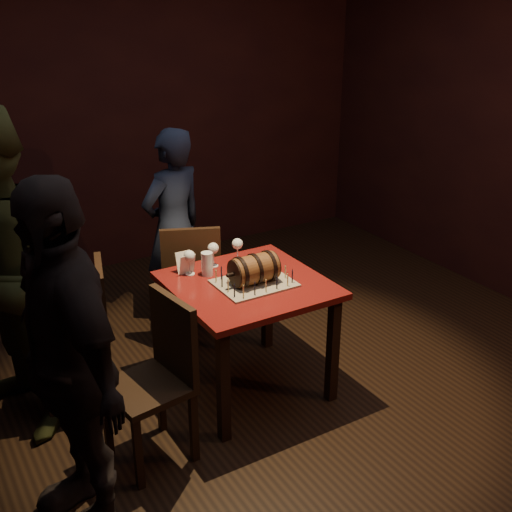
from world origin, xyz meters
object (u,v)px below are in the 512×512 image
at_px(pint_of_ale, 207,264).
at_px(chair_left_rear, 88,329).
at_px(barrel_cake, 254,269).
at_px(wine_glass_left, 189,257).
at_px(pub_table, 248,298).
at_px(person_back, 174,228).
at_px(wine_glass_right, 237,245).
at_px(person_left_front, 67,362).
at_px(chair_left_front, 160,371).
at_px(wine_glass_mid, 213,249).
at_px(chair_back, 191,278).
at_px(person_left_rear, 2,280).

bearing_deg(pint_of_ale, chair_left_rear, 170.64).
xyz_separation_m(barrel_cake, pint_of_ale, (-0.18, 0.26, -0.03)).
distance_m(barrel_cake, wine_glass_left, 0.42).
xyz_separation_m(pub_table, wine_glass_left, (-0.25, 0.28, 0.23)).
bearing_deg(person_back, chair_left_rear, 23.20).
relative_size(wine_glass_right, person_left_front, 0.09).
bearing_deg(pub_table, wine_glass_left, 131.35).
bearing_deg(chair_left_front, wine_glass_mid, 43.46).
relative_size(wine_glass_left, wine_glass_right, 1.00).
relative_size(wine_glass_mid, pint_of_ale, 1.07).
bearing_deg(chair_back, wine_glass_right, -65.61).
relative_size(wine_glass_left, person_left_front, 0.09).
xyz_separation_m(wine_glass_right, chair_left_rear, (-1.01, 0.04, -0.35)).
height_order(pint_of_ale, chair_back, chair_back).
bearing_deg(pint_of_ale, wine_glass_mid, 46.40).
bearing_deg(pint_of_ale, wine_glass_right, 18.14).
xyz_separation_m(pint_of_ale, person_left_front, (-1.07, -0.74, 0.04)).
height_order(chair_left_rear, person_left_rear, person_left_rear).
bearing_deg(chair_left_rear, person_left_rear, 178.21).
height_order(pub_table, person_left_rear, person_left_rear).
bearing_deg(barrel_cake, wine_glass_right, 76.51).
xyz_separation_m(wine_glass_right, person_left_rear, (-1.44, 0.05, 0.07)).
bearing_deg(wine_glass_mid, person_left_front, -144.31).
xyz_separation_m(wine_glass_mid, chair_left_rear, (-0.84, 0.02, -0.34)).
distance_m(pub_table, wine_glass_left, 0.44).
xyz_separation_m(chair_left_front, person_left_front, (-0.52, -0.22, 0.34)).
distance_m(pint_of_ale, chair_left_front, 0.81).
height_order(chair_back, chair_left_front, same).
distance_m(pub_table, pint_of_ale, 0.33).
bearing_deg(chair_back, chair_left_rear, -158.57).
xyz_separation_m(barrel_cake, chair_back, (-0.08, 0.72, -0.33)).
bearing_deg(wine_glass_right, person_left_front, -148.32).
xyz_separation_m(barrel_cake, wine_glass_left, (-0.27, 0.33, 0.02)).
relative_size(pint_of_ale, person_left_rear, 0.08).
distance_m(wine_glass_left, person_left_rear, 1.09).
height_order(person_back, person_left_rear, person_left_rear).
height_order(pint_of_ale, person_left_rear, person_left_rear).
distance_m(pub_table, chair_left_rear, 0.97).
height_order(pint_of_ale, chair_left_rear, chair_left_rear).
bearing_deg(barrel_cake, chair_back, 96.53).
distance_m(person_back, person_left_front, 2.03).
height_order(wine_glass_mid, chair_left_front, chair_left_front).
bearing_deg(wine_glass_mid, chair_back, 89.60).
relative_size(pint_of_ale, chair_back, 0.16).
distance_m(barrel_cake, chair_left_rear, 1.05).
xyz_separation_m(wine_glass_right, chair_left_front, (-0.82, -0.60, -0.35)).
relative_size(barrel_cake, pint_of_ale, 2.21).
bearing_deg(person_left_front, person_left_rear, -178.30).
bearing_deg(person_left_rear, wine_glass_right, 72.64).
xyz_separation_m(pub_table, wine_glass_right, (0.10, 0.31, 0.23)).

